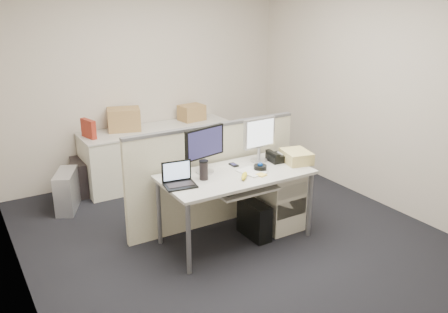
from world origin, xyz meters
TOP-DOWN VIEW (x-y plane):
  - floor at (0.00, 0.00)m, footprint 4.00×4.50m
  - wall_back at (0.00, 2.25)m, footprint 4.00×0.02m
  - wall_left at (-2.00, 0.00)m, footprint 0.02×4.50m
  - wall_right at (2.00, 0.00)m, footprint 0.02×4.50m
  - desk at (0.00, 0.00)m, footprint 1.50×0.75m
  - keyboard_tray at (0.00, -0.18)m, footprint 0.62×0.32m
  - drawer_pedestal at (0.55, 0.05)m, footprint 0.40×0.55m
  - cubicle_partition at (0.00, 0.45)m, footprint 2.00×0.06m
  - back_counter at (0.00, 1.93)m, footprint 2.00×0.60m
  - monitor_main at (-0.25, 0.18)m, footprint 0.49×0.27m
  - monitor_small at (0.40, 0.18)m, footprint 0.39×0.20m
  - laptop at (-0.62, -0.02)m, footprint 0.31×0.25m
  - trackball at (0.26, -0.05)m, footprint 0.16×0.16m
  - desk_phone at (0.60, 0.08)m, footprint 0.26×0.22m
  - paper_stack at (0.15, -0.06)m, footprint 0.25×0.30m
  - sticky_pad at (0.18, -0.18)m, footprint 0.10×0.10m
  - travel_mug at (-0.35, 0.02)m, footprint 0.11×0.11m
  - banana at (0.00, -0.15)m, footprint 0.17×0.18m
  - cellphone at (0.10, 0.20)m, footprint 0.06×0.11m
  - manila_folders at (0.72, -0.05)m, footprint 0.32×0.37m
  - keyboard at (-0.05, -0.14)m, footprint 0.48×0.26m
  - pc_tower_desk at (0.20, -0.05)m, footprint 0.17×0.41m
  - pc_tower_spare_dark at (-1.05, 2.03)m, footprint 0.28×0.50m
  - pc_tower_spare_silver at (-1.30, 1.63)m, footprint 0.39×0.54m
  - cardboard_box_left at (-0.41, 2.05)m, footprint 0.48×0.41m
  - cardboard_box_right at (0.57, 2.05)m, footprint 0.35×0.29m
  - red_binder at (-0.90, 1.94)m, footprint 0.12×0.27m

SIDE VIEW (x-z plane):
  - floor at x=0.00m, z-range -0.01..0.00m
  - pc_tower_desk at x=0.20m, z-range 0.00..0.38m
  - pc_tower_spare_dark at x=-1.05m, z-range 0.00..0.44m
  - pc_tower_spare_silver at x=-1.30m, z-range 0.00..0.47m
  - drawer_pedestal at x=0.55m, z-range 0.00..0.65m
  - back_counter at x=0.00m, z-range 0.00..0.72m
  - cubicle_partition at x=0.00m, z-range 0.00..1.10m
  - keyboard_tray at x=0.00m, z-range 0.61..0.63m
  - keyboard at x=-0.05m, z-range 0.63..0.66m
  - desk at x=0.00m, z-range 0.30..1.03m
  - paper_stack at x=0.15m, z-range 0.73..0.74m
  - sticky_pad at x=0.18m, z-range 0.73..0.74m
  - cellphone at x=0.10m, z-range 0.73..0.75m
  - banana at x=0.00m, z-range 0.73..0.77m
  - trackball at x=0.26m, z-range 0.73..0.78m
  - desk_phone at x=0.60m, z-range 0.73..0.81m
  - manila_folders at x=0.72m, z-range 0.73..0.85m
  - travel_mug at x=-0.35m, z-range 0.73..0.91m
  - laptop at x=-0.62m, z-range 0.73..0.94m
  - cardboard_box_right at x=0.57m, z-range 0.72..0.96m
  - red_binder at x=-0.90m, z-range 0.72..0.97m
  - cardboard_box_left at x=-0.41m, z-range 0.72..1.02m
  - monitor_small at x=0.40m, z-range 0.73..1.19m
  - monitor_main at x=-0.25m, z-range 0.73..1.20m
  - wall_back at x=0.00m, z-range 0.00..2.70m
  - wall_left at x=-2.00m, z-range 0.00..2.70m
  - wall_right at x=2.00m, z-range 0.00..2.70m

